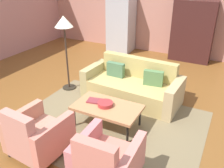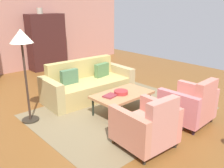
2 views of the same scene
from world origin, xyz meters
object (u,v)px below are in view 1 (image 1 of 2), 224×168
object	(u,v)px
fruit_bowl	(105,104)
refrigerator	(121,24)
book_stack	(95,101)
armchair_right	(105,163)
couch	(133,86)
cabinet	(193,31)
floor_lamp	(64,29)
armchair_left	(36,136)
coffee_table	(107,108)

from	to	relation	value
fruit_bowl	refrigerator	xyz separation A→B (m)	(-1.65, 4.12, 0.48)
book_stack	armchair_right	bearing A→B (deg)	-53.79
couch	fruit_bowl	bearing A→B (deg)	90.96
fruit_bowl	cabinet	distance (m)	4.30
armchair_right	fruit_bowl	xyz separation A→B (m)	(-0.64, 1.17, 0.11)
cabinet	couch	bearing A→B (deg)	-101.61
book_stack	fruit_bowl	bearing A→B (deg)	-9.93
cabinet	floor_lamp	bearing A→B (deg)	-123.38
floor_lamp	armchair_left	bearing A→B (deg)	-65.74
fruit_bowl	book_stack	world-z (taller)	fruit_bowl
book_stack	refrigerator	xyz separation A→B (m)	(-1.40, 4.07, 0.50)
book_stack	refrigerator	distance (m)	4.34
floor_lamp	cabinet	bearing A→B (deg)	56.62
floor_lamp	refrigerator	bearing A→B (deg)	92.51
couch	armchair_left	distance (m)	2.43
cabinet	armchair_left	bearing A→B (deg)	-102.89
armchair_right	floor_lamp	world-z (taller)	floor_lamp
armchair_right	fruit_bowl	world-z (taller)	armchair_right
armchair_right	book_stack	distance (m)	1.50
coffee_table	fruit_bowl	distance (m)	0.08
book_stack	floor_lamp	world-z (taller)	floor_lamp
armchair_left	fruit_bowl	bearing A→B (deg)	68.07
refrigerator	book_stack	bearing A→B (deg)	-71.00
cabinet	coffee_table	bearing A→B (deg)	-98.46
couch	cabinet	bearing A→B (deg)	-98.61
coffee_table	cabinet	bearing A→B (deg)	81.54
fruit_bowl	couch	bearing A→B (deg)	87.96
armchair_right	cabinet	xyz separation A→B (m)	(0.03, 5.39, 0.56)
armchair_left	cabinet	size ratio (longest dim) A/B	0.49
couch	floor_lamp	world-z (taller)	floor_lamp
coffee_table	armchair_right	bearing A→B (deg)	-62.69
couch	coffee_table	size ratio (longest dim) A/B	1.79
armchair_left	fruit_bowl	distance (m)	1.30
couch	fruit_bowl	world-z (taller)	couch
coffee_table	cabinet	distance (m)	4.30
armchair_right	floor_lamp	bearing A→B (deg)	133.85
armchair_right	refrigerator	distance (m)	5.79
armchair_right	coffee_table	bearing A→B (deg)	115.35
armchair_right	book_stack	world-z (taller)	armchair_right
armchair_right	armchair_left	bearing A→B (deg)	178.03
coffee_table	fruit_bowl	xyz separation A→B (m)	(-0.04, -0.00, 0.07)
fruit_bowl	refrigerator	distance (m)	4.46
couch	fruit_bowl	xyz separation A→B (m)	(-0.04, -1.19, 0.16)
couch	coffee_table	distance (m)	1.19
coffee_table	book_stack	size ratio (longest dim) A/B	3.94
book_stack	floor_lamp	size ratio (longest dim) A/B	0.18
coffee_table	armchair_left	xyz separation A→B (m)	(-0.60, -1.17, -0.03)
cabinet	refrigerator	size ratio (longest dim) A/B	0.97
book_stack	refrigerator	world-z (taller)	refrigerator
floor_lamp	couch	bearing A→B (deg)	9.71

